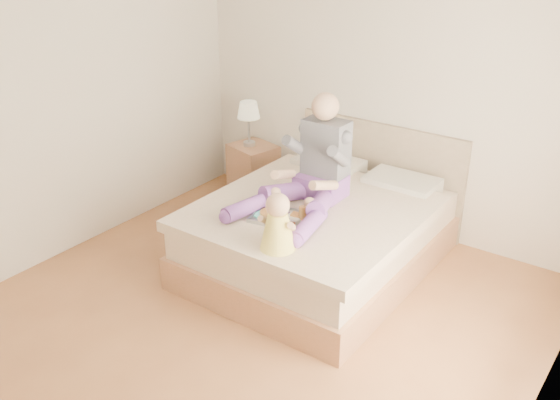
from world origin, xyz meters
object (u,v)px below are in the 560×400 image
Objects in this scene: nightstand at (253,170)px; baby at (278,226)px; tray at (280,215)px; bed at (324,230)px; adult at (313,171)px.

baby is at bearing -33.44° from nightstand.
baby reaches higher than tray.
nightstand is at bearing 122.52° from baby.
baby is (1.55, -1.70, 0.51)m from nightstand.
bed is at bearing 90.57° from baby.
bed is at bearing 60.05° from adult.
adult reaches higher than baby.
bed is 0.61m from tray.
tray is 0.48m from baby.
adult is (1.33, -0.90, 0.60)m from nightstand.
tray is (-0.03, -0.41, -0.24)m from adult.
baby is (0.26, -0.38, 0.15)m from tray.
baby is at bearing -79.44° from bed.
bed is at bearing 69.08° from tray.
baby is at bearing -67.14° from tray.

